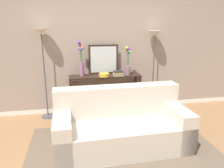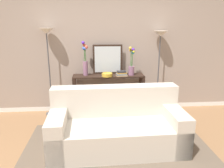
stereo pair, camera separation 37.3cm
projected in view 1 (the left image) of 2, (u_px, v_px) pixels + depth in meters
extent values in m
cube|color=#936B47|center=(116.00, 165.00, 2.92)|extent=(16.00, 16.00, 0.02)
cube|color=white|center=(97.00, 106.00, 4.82)|extent=(12.00, 0.15, 0.09)
cube|color=gray|center=(96.00, 39.00, 4.43)|extent=(12.00, 0.14, 2.82)
cube|color=brown|center=(123.00, 151.00, 3.22)|extent=(2.76, 1.89, 0.01)
cube|color=beige|center=(122.00, 135.00, 3.26)|extent=(1.96, 0.92, 0.42)
cube|color=beige|center=(117.00, 100.00, 3.44)|extent=(1.95, 0.30, 0.46)
cube|color=beige|center=(63.00, 135.00, 3.07)|extent=(0.26, 0.88, 0.60)
cube|color=beige|center=(175.00, 124.00, 3.41)|extent=(0.26, 0.88, 0.60)
cube|color=black|center=(105.00, 76.00, 4.37)|extent=(1.41, 0.34, 0.03)
cube|color=black|center=(105.00, 106.00, 4.54)|extent=(1.30, 0.29, 0.01)
cube|color=black|center=(71.00, 100.00, 4.22)|extent=(0.05, 0.05, 0.78)
cube|color=black|center=(139.00, 95.00, 4.46)|extent=(0.05, 0.05, 0.78)
cube|color=black|center=(71.00, 95.00, 4.49)|extent=(0.05, 0.05, 0.78)
cube|color=black|center=(135.00, 91.00, 4.73)|extent=(0.05, 0.05, 0.78)
cylinder|color=#4C4C51|center=(48.00, 116.00, 4.41)|extent=(0.26, 0.26, 0.02)
cylinder|color=#4C4C51|center=(45.00, 77.00, 4.19)|extent=(0.02, 0.02, 1.60)
cone|color=silver|center=(41.00, 31.00, 3.96)|extent=(0.28, 0.28, 0.10)
cylinder|color=#4C4C51|center=(151.00, 108.00, 4.80)|extent=(0.26, 0.26, 0.02)
cylinder|color=#4C4C51|center=(153.00, 73.00, 4.59)|extent=(0.02, 0.02, 1.55)
cone|color=silver|center=(155.00, 33.00, 4.36)|extent=(0.28, 0.28, 0.10)
cube|color=black|center=(103.00, 59.00, 4.41)|extent=(0.59, 0.02, 0.59)
cube|color=silver|center=(104.00, 60.00, 4.40)|extent=(0.52, 0.01, 0.52)
cylinder|color=gray|center=(82.00, 69.00, 4.28)|extent=(0.10, 0.10, 0.28)
cylinder|color=#3D7538|center=(81.00, 55.00, 4.20)|extent=(0.02, 0.01, 0.25)
sphere|color=#3E65C8|center=(81.00, 49.00, 4.14)|extent=(0.05, 0.05, 0.05)
cylinder|color=#3D7538|center=(81.00, 55.00, 4.22)|extent=(0.03, 0.02, 0.25)
sphere|color=blue|center=(80.00, 49.00, 4.20)|extent=(0.07, 0.07, 0.07)
cylinder|color=#3D7538|center=(82.00, 55.00, 4.20)|extent=(0.02, 0.02, 0.28)
sphere|color=#D85947|center=(82.00, 48.00, 4.15)|extent=(0.07, 0.07, 0.07)
cylinder|color=#3D7538|center=(81.00, 54.00, 4.21)|extent=(0.05, 0.02, 0.31)
sphere|color=#C9402E|center=(80.00, 45.00, 4.19)|extent=(0.06, 0.06, 0.06)
cylinder|color=#3D7538|center=(80.00, 52.00, 4.20)|extent=(0.01, 0.02, 0.36)
sphere|color=#5B2BC1|center=(79.00, 43.00, 4.15)|extent=(0.06, 0.06, 0.06)
cylinder|color=gray|center=(128.00, 70.00, 4.40)|extent=(0.12, 0.12, 0.18)
cylinder|color=#3D7538|center=(128.00, 58.00, 4.34)|extent=(0.02, 0.02, 0.33)
sphere|color=#5C2CC4|center=(129.00, 49.00, 4.31)|extent=(0.06, 0.06, 0.06)
cylinder|color=#3D7538|center=(127.00, 57.00, 4.31)|extent=(0.03, 0.05, 0.36)
sphere|color=gold|center=(127.00, 48.00, 4.25)|extent=(0.06, 0.06, 0.06)
cylinder|color=#3D7538|center=(129.00, 59.00, 4.34)|extent=(0.01, 0.03, 0.29)
sphere|color=yellow|center=(130.00, 51.00, 4.31)|extent=(0.05, 0.05, 0.05)
cylinder|color=#3D7538|center=(127.00, 58.00, 4.34)|extent=(0.04, 0.03, 0.31)
sphere|color=gold|center=(127.00, 50.00, 4.31)|extent=(0.05, 0.05, 0.05)
cylinder|color=#3D7538|center=(128.00, 59.00, 4.35)|extent=(0.02, 0.02, 0.27)
sphere|color=#1990C3|center=(129.00, 52.00, 4.33)|extent=(0.07, 0.07, 0.07)
cylinder|color=gold|center=(104.00, 75.00, 4.26)|extent=(0.21, 0.21, 0.06)
torus|color=gold|center=(104.00, 73.00, 4.25)|extent=(0.20, 0.20, 0.01)
cube|color=tan|center=(118.00, 75.00, 4.32)|extent=(0.22, 0.16, 0.02)
cube|color=slate|center=(118.00, 74.00, 4.31)|extent=(0.20, 0.16, 0.02)
cube|color=#B77F33|center=(118.00, 73.00, 4.32)|extent=(0.19, 0.14, 0.03)
cube|color=#2D2D33|center=(118.00, 71.00, 4.30)|extent=(0.17, 0.12, 0.03)
cube|color=maroon|center=(78.00, 112.00, 4.46)|extent=(0.03, 0.17, 0.12)
cube|color=slate|center=(80.00, 112.00, 4.47)|extent=(0.05, 0.16, 0.13)
cube|color=gold|center=(82.00, 112.00, 4.48)|extent=(0.03, 0.18, 0.11)
cube|color=#1E7075|center=(84.00, 112.00, 4.49)|extent=(0.04, 0.16, 0.11)
cube|color=silver|center=(86.00, 112.00, 4.50)|extent=(0.04, 0.13, 0.11)
cube|color=#2D2D33|center=(88.00, 112.00, 4.50)|extent=(0.04, 0.18, 0.10)
cube|color=#BC3328|center=(91.00, 112.00, 4.51)|extent=(0.05, 0.14, 0.10)
cube|color=tan|center=(93.00, 112.00, 4.52)|extent=(0.04, 0.14, 0.10)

